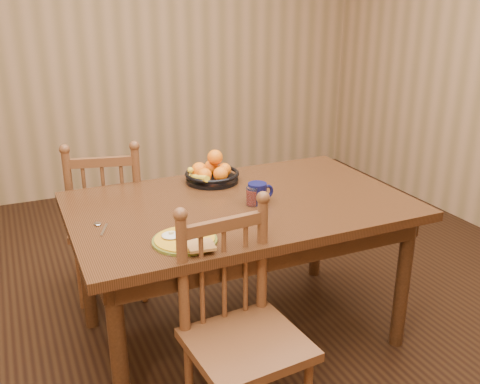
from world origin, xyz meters
name	(u,v)px	position (x,y,z in m)	size (l,w,h in m)	color
room	(240,75)	(0.00, 0.00, 1.35)	(4.52, 5.02, 2.72)	black
dining_table	(240,218)	(0.00, 0.00, 0.67)	(1.60, 1.00, 0.75)	black
chair_far	(109,223)	(-0.52, 0.68, 0.46)	(0.51, 0.50, 0.94)	#522918
chair_near	(242,334)	(-0.26, -0.60, 0.46)	(0.46, 0.44, 0.94)	#522918
breakfast_plate	(186,240)	(-0.38, -0.32, 0.76)	(0.26, 0.29, 0.04)	#59601E
fork	(168,244)	(-0.45, -0.32, 0.75)	(0.06, 0.18, 0.00)	silver
spoon	(100,226)	(-0.67, -0.02, 0.75)	(0.06, 0.16, 0.01)	silver
coffee_mug	(258,193)	(0.07, -0.05, 0.80)	(0.13, 0.09, 0.10)	#0B0E3E
juice_glass	(253,197)	(0.04, -0.06, 0.79)	(0.06, 0.06, 0.09)	silver
fruit_bowl	(212,173)	(-0.02, 0.33, 0.80)	(0.29, 0.29, 0.17)	black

